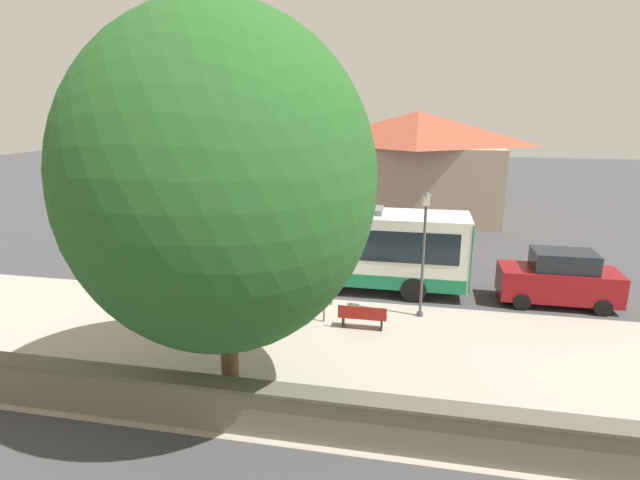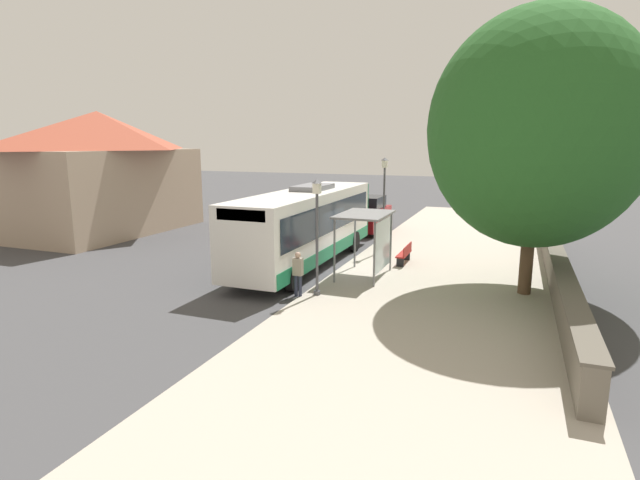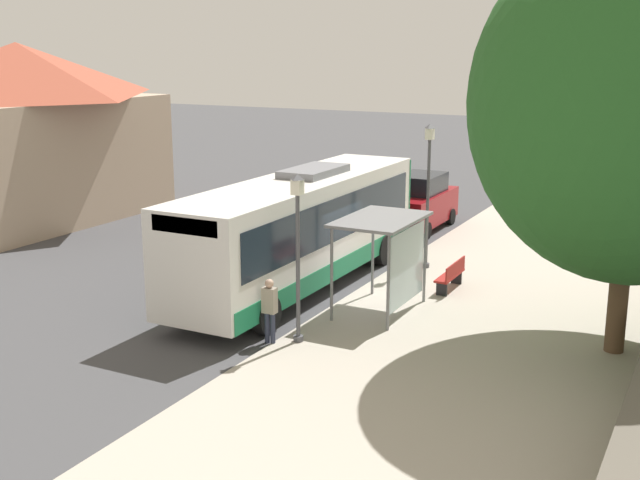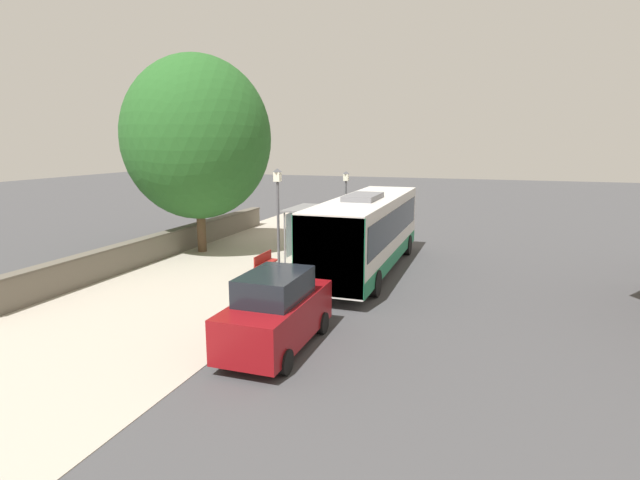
% 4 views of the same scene
% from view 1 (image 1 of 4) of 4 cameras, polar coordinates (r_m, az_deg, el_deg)
% --- Properties ---
extents(ground_plane, '(120.00, 120.00, 0.00)m').
position_cam_1_polar(ground_plane, '(20.12, 1.27, -6.83)').
color(ground_plane, '#424244').
rests_on(ground_plane, ground).
extents(sidewalk_plaza, '(9.00, 44.00, 0.02)m').
position_cam_1_polar(sidewalk_plaza, '(16.11, -1.59, -12.71)').
color(sidewalk_plaza, '#ADA393').
rests_on(sidewalk_plaza, ground).
extents(stone_wall, '(0.60, 20.00, 1.23)m').
position_cam_1_polar(stone_wall, '(12.45, -5.99, -18.76)').
color(stone_wall, '#6B6356').
rests_on(stone_wall, ground).
extents(background_building, '(7.22, 11.39, 7.15)m').
position_cam_1_polar(background_building, '(34.77, 10.94, 8.58)').
color(background_building, tan).
rests_on(background_building, ground).
extents(bus, '(2.62, 11.12, 3.49)m').
position_cam_1_polar(bus, '(21.08, 1.49, -0.59)').
color(bus, silver).
rests_on(bus, ground).
extents(bus_shelter, '(1.88, 2.92, 2.60)m').
position_cam_1_polar(bus_shelter, '(18.24, -3.23, -1.98)').
color(bus_shelter, slate).
rests_on(bus_shelter, ground).
extents(pedestrian, '(0.34, 0.22, 1.62)m').
position_cam_1_polar(pedestrian, '(21.09, -11.18, -3.34)').
color(pedestrian, '#2D3347').
rests_on(pedestrian, ground).
extents(bench, '(0.40, 1.68, 0.88)m').
position_cam_1_polar(bench, '(17.50, 4.85, -8.70)').
color(bench, maroon).
rests_on(bench, ground).
extents(street_lamp_near, '(0.28, 0.28, 4.65)m').
position_cam_1_polar(street_lamp_near, '(18.08, 11.78, -0.53)').
color(street_lamp_near, '#4C4C51').
rests_on(street_lamp_near, ground).
extents(street_lamp_far, '(0.28, 0.28, 4.14)m').
position_cam_1_polar(street_lamp_far, '(20.01, -10.97, 0.18)').
color(street_lamp_far, '#4C4C51').
rests_on(street_lamp_far, ground).
extents(shade_tree, '(7.34, 7.34, 9.84)m').
position_cam_1_polar(shade_tree, '(11.99, -11.31, 6.50)').
color(shade_tree, brown).
rests_on(shade_tree, ground).
extents(parked_car_behind_bus, '(1.89, 4.37, 2.17)m').
position_cam_1_polar(parked_car_behind_bus, '(21.40, 25.64, -4.06)').
color(parked_car_behind_bus, maroon).
rests_on(parked_car_behind_bus, ground).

